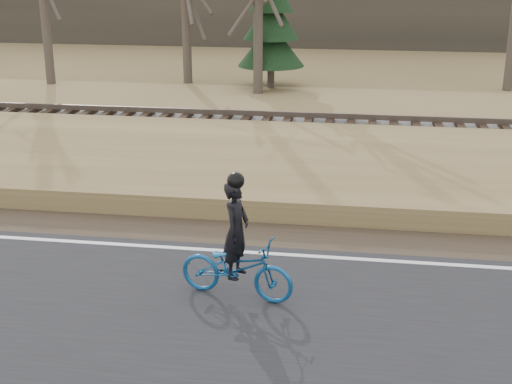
# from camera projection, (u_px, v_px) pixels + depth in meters

# --- Properties ---
(ground) EXTENTS (120.00, 120.00, 0.00)m
(ground) POSITION_uv_depth(u_px,v_px,m) (444.00, 273.00, 11.98)
(ground) COLOR olive
(ground) RESTS_ON ground
(road) EXTENTS (120.00, 6.00, 0.06)m
(road) POSITION_uv_depth(u_px,v_px,m) (462.00, 349.00, 9.64)
(road) COLOR black
(road) RESTS_ON ground
(edge_line) EXTENTS (120.00, 0.12, 0.01)m
(edge_line) POSITION_uv_depth(u_px,v_px,m) (443.00, 264.00, 12.15)
(edge_line) COLOR silver
(edge_line) RESTS_ON road
(shoulder) EXTENTS (120.00, 1.60, 0.04)m
(shoulder) POSITION_uv_depth(u_px,v_px,m) (438.00, 244.00, 13.10)
(shoulder) COLOR #473A2B
(shoulder) RESTS_ON ground
(embankment) EXTENTS (120.00, 5.00, 0.44)m
(embankment) POSITION_uv_depth(u_px,v_px,m) (427.00, 183.00, 15.84)
(embankment) COLOR olive
(embankment) RESTS_ON ground
(ballast) EXTENTS (120.00, 3.00, 0.45)m
(ballast) POSITION_uv_depth(u_px,v_px,m) (416.00, 140.00, 19.40)
(ballast) COLOR slate
(ballast) RESTS_ON ground
(railroad) EXTENTS (120.00, 2.40, 0.29)m
(railroad) POSITION_uv_depth(u_px,v_px,m) (417.00, 129.00, 19.30)
(railroad) COLOR black
(railroad) RESTS_ON ballast
(cyclist) EXTENTS (1.91, 0.99, 2.01)m
(cyclist) POSITION_uv_depth(u_px,v_px,m) (237.00, 259.00, 10.85)
(cyclist) COLOR navy
(cyclist) RESTS_ON road
(conifer) EXTENTS (2.60, 2.60, 5.58)m
(conifer) POSITION_uv_depth(u_px,v_px,m) (271.00, 19.00, 27.21)
(conifer) COLOR #4E4439
(conifer) RESTS_ON ground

